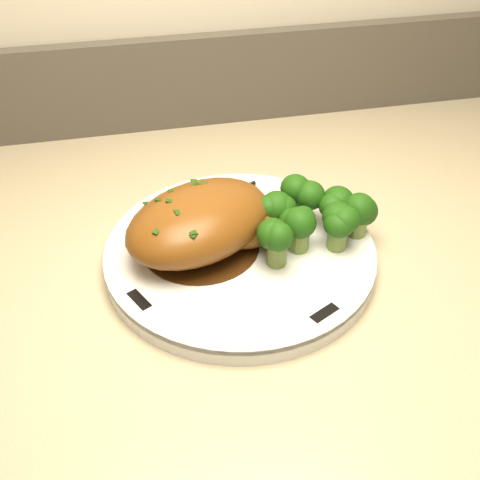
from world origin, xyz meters
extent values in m
cylinder|color=silver|center=(0.14, 1.69, 0.90)|extent=(0.35, 0.35, 0.02)
cube|color=black|center=(0.24, 1.74, 0.91)|extent=(0.02, 0.03, 0.00)
cube|color=black|center=(0.09, 1.79, 0.91)|extent=(0.03, 0.02, 0.00)
cube|color=black|center=(0.04, 1.64, 0.91)|extent=(0.02, 0.03, 0.00)
cube|color=black|center=(0.19, 1.59, 0.91)|extent=(0.03, 0.02, 0.00)
cylinder|color=#351B09|center=(0.10, 1.70, 0.91)|extent=(0.12, 0.12, 0.00)
ellipsoid|color=brown|center=(0.10, 1.70, 0.93)|extent=(0.18, 0.16, 0.06)
ellipsoid|color=brown|center=(0.15, 1.70, 0.92)|extent=(0.09, 0.08, 0.03)
cube|color=#1F3C0C|center=(0.06, 1.69, 0.96)|extent=(0.01, 0.00, 0.00)
cube|color=#1F3C0C|center=(0.08, 1.69, 0.96)|extent=(0.01, 0.00, 0.00)
cube|color=#1F3C0C|center=(0.09, 1.70, 0.96)|extent=(0.01, 0.00, 0.00)
cube|color=#1F3C0C|center=(0.11, 1.71, 0.96)|extent=(0.01, 0.00, 0.00)
cube|color=#1F3C0C|center=(0.13, 1.72, 0.96)|extent=(0.01, 0.00, 0.00)
cube|color=#1F3C0C|center=(0.14, 1.73, 0.96)|extent=(0.01, 0.00, 0.00)
cylinder|color=black|center=(0.19, 1.77, 0.91)|extent=(0.01, 0.01, 0.01)
cylinder|color=black|center=(0.18, 1.78, 0.91)|extent=(0.02, 0.02, 0.01)
cylinder|color=black|center=(0.18, 1.78, 0.91)|extent=(0.02, 0.02, 0.01)
cylinder|color=black|center=(0.17, 1.79, 0.91)|extent=(0.02, 0.02, 0.01)
cylinder|color=black|center=(0.16, 1.79, 0.91)|extent=(0.01, 0.01, 0.01)
cylinder|color=black|center=(0.15, 1.79, 0.91)|extent=(0.02, 0.02, 0.01)
cylinder|color=black|center=(0.14, 1.78, 0.91)|extent=(0.02, 0.02, 0.01)
cylinder|color=black|center=(0.13, 1.78, 0.91)|extent=(0.02, 0.02, 0.00)
cylinder|color=black|center=(0.13, 1.77, 0.91)|extent=(0.02, 0.02, 0.01)
cylinder|color=black|center=(0.13, 1.76, 0.91)|extent=(0.02, 0.02, 0.01)
cylinder|color=black|center=(0.14, 1.76, 0.91)|extent=(0.03, 0.03, 0.01)
cylinder|color=black|center=(0.15, 1.75, 0.91)|extent=(0.02, 0.02, 0.01)
cylinder|color=black|center=(0.16, 1.75, 0.91)|extent=(0.02, 0.02, 0.01)
cylinder|color=black|center=(0.17, 1.75, 0.91)|extent=(0.03, 0.03, 0.01)
cylinder|color=black|center=(0.18, 1.76, 0.91)|extent=(0.03, 0.03, 0.02)
cylinder|color=black|center=(0.18, 1.76, 0.91)|extent=(0.03, 0.03, 0.02)
cylinder|color=olive|center=(0.18, 1.71, 0.92)|extent=(0.02, 0.02, 0.03)
sphere|color=#103407|center=(0.18, 1.71, 0.93)|extent=(0.03, 0.03, 0.03)
cylinder|color=olive|center=(0.21, 1.72, 0.92)|extent=(0.02, 0.02, 0.03)
sphere|color=#103407|center=(0.21, 1.72, 0.93)|extent=(0.03, 0.03, 0.03)
cylinder|color=olive|center=(0.24, 1.71, 0.92)|extent=(0.02, 0.02, 0.03)
sphere|color=#103407|center=(0.24, 1.71, 0.93)|extent=(0.03, 0.03, 0.03)
cylinder|color=olive|center=(0.20, 1.68, 0.92)|extent=(0.02, 0.02, 0.03)
sphere|color=#103407|center=(0.20, 1.68, 0.93)|extent=(0.03, 0.03, 0.03)
cylinder|color=olive|center=(0.23, 1.67, 0.92)|extent=(0.02, 0.02, 0.03)
sphere|color=#103407|center=(0.23, 1.67, 0.93)|extent=(0.03, 0.03, 0.03)
cylinder|color=olive|center=(0.26, 1.69, 0.92)|extent=(0.02, 0.02, 0.03)
sphere|color=#103407|center=(0.26, 1.69, 0.93)|extent=(0.03, 0.03, 0.03)
cylinder|color=olive|center=(0.17, 1.66, 0.92)|extent=(0.02, 0.02, 0.03)
sphere|color=#103407|center=(0.17, 1.66, 0.93)|extent=(0.03, 0.03, 0.03)
camera|label=1|loc=(0.05, 1.25, 1.28)|focal=45.00mm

